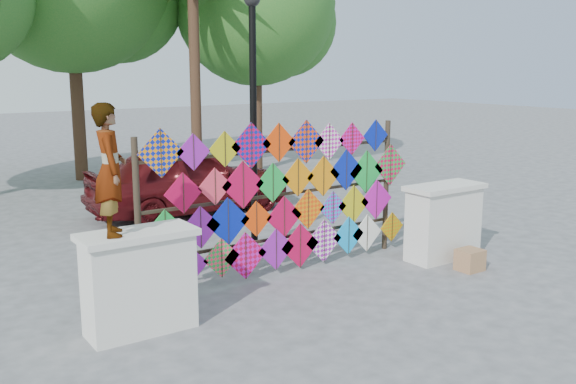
% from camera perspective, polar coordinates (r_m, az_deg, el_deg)
% --- Properties ---
extents(ground, '(80.00, 80.00, 0.00)m').
position_cam_1_polar(ground, '(9.72, 1.75, -8.27)').
color(ground, gray).
rests_on(ground, ground).
extents(parapet_left, '(1.40, 0.65, 1.28)m').
position_cam_1_polar(parapet_left, '(8.10, -13.08, -7.73)').
color(parapet_left, white).
rests_on(parapet_left, ground).
extents(parapet_right, '(1.40, 0.65, 1.28)m').
position_cam_1_polar(parapet_right, '(11.15, 13.66, -2.54)').
color(parapet_right, white).
rests_on(parapet_right, ground).
extents(kite_rack, '(5.00, 0.24, 2.41)m').
position_cam_1_polar(kite_rack, '(10.03, -0.13, -0.53)').
color(kite_rack, '#2E2319').
rests_on(kite_rack, ground).
extents(tree_east, '(5.40, 4.80, 7.42)m').
position_cam_1_polar(tree_east, '(19.99, -2.73, 16.20)').
color(tree_east, '#4C3320').
rests_on(tree_east, ground).
extents(vendor_woman, '(0.51, 0.64, 1.55)m').
position_cam_1_polar(vendor_woman, '(7.67, -15.55, 1.91)').
color(vendor_woman, '#99999E').
rests_on(vendor_woman, parapet_left).
extents(sedan, '(4.49, 1.90, 1.51)m').
position_cam_1_polar(sedan, '(14.34, -8.82, 1.10)').
color(sedan, '#4F0D11').
rests_on(sedan, ground).
extents(lamppost, '(0.28, 0.28, 4.46)m').
position_cam_1_polar(lamppost, '(11.00, -3.12, 8.33)').
color(lamppost, black).
rests_on(lamppost, ground).
extents(cardboard_box_near, '(0.39, 0.35, 0.35)m').
position_cam_1_polar(cardboard_box_near, '(10.74, 15.86, -5.83)').
color(cardboard_box_near, '#9A6E4A').
rests_on(cardboard_box_near, ground).
extents(cardboard_box_far, '(0.35, 0.32, 0.29)m').
position_cam_1_polar(cardboard_box_far, '(10.94, 15.75, -5.66)').
color(cardboard_box_far, '#9A6E4A').
rests_on(cardboard_box_far, ground).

